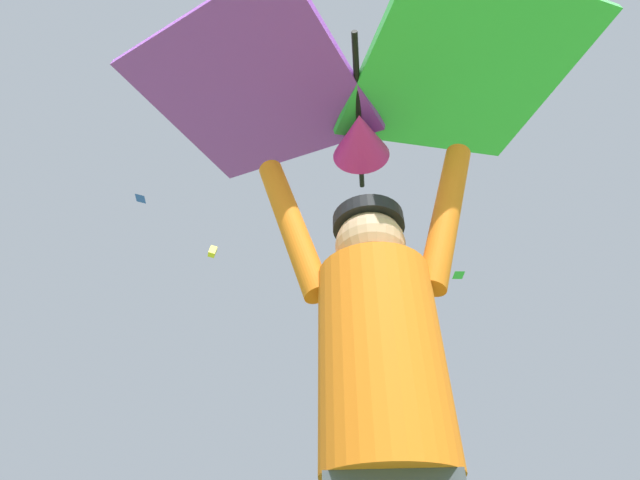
# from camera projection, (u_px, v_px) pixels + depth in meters

# --- Properties ---
(kite_flyer_person) EXTENTS (0.81, 0.40, 1.92)m
(kite_flyer_person) POSITION_uv_depth(u_px,v_px,m) (386.00, 424.00, 1.08)
(kite_flyer_person) COLOR #424751
(kite_flyer_person) RESTS_ON ground
(held_stunt_kite) EXTENTS (2.01, 1.22, 0.42)m
(held_stunt_kite) POSITION_uv_depth(u_px,v_px,m) (357.00, 95.00, 1.81)
(held_stunt_kite) COLOR black
(distant_kite_yellow_high_left) EXTENTS (0.66, 0.71, 0.92)m
(distant_kite_yellow_high_left) POSITION_uv_depth(u_px,v_px,m) (213.00, 252.00, 33.03)
(distant_kite_yellow_high_left) COLOR yellow
(distant_kite_blue_high_right) EXTENTS (0.94, 0.95, 0.30)m
(distant_kite_blue_high_right) POSITION_uv_depth(u_px,v_px,m) (141.00, 198.00, 28.83)
(distant_kite_blue_high_right) COLOR blue
(distant_kite_teal_low_right) EXTENTS (0.89, 0.76, 1.09)m
(distant_kite_teal_low_right) POSITION_uv_depth(u_px,v_px,m) (324.00, 334.00, 39.11)
(distant_kite_teal_low_right) COLOR #19B2AD
(distant_kite_yellow_overhead_distant) EXTENTS (1.23, 1.32, 1.45)m
(distant_kite_yellow_overhead_distant) POSITION_uv_depth(u_px,v_px,m) (358.00, 370.00, 36.76)
(distant_kite_yellow_overhead_distant) COLOR yellow
(distant_kite_green_mid_right) EXTENTS (1.06, 1.05, 0.30)m
(distant_kite_green_mid_right) POSITION_uv_depth(u_px,v_px,m) (458.00, 275.00, 30.69)
(distant_kite_green_mid_right) COLOR green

